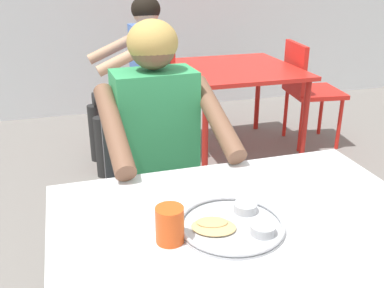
{
  "coord_description": "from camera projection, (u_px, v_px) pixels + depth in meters",
  "views": [
    {
      "loc": [
        -0.44,
        -0.95,
        1.43
      ],
      "look_at": [
        -0.07,
        0.29,
        0.9
      ],
      "focal_mm": 40.66,
      "sensor_mm": 36.0,
      "label": 1
    }
  ],
  "objects": [
    {
      "name": "chair_red_right",
      "position": [
        306.0,
        85.0,
        3.6
      ],
      "size": [
        0.47,
        0.48,
        0.86
      ],
      "color": "red",
      "rests_on": "ground"
    },
    {
      "name": "table_foreground",
      "position": [
        243.0,
        244.0,
        1.29
      ],
      "size": [
        1.11,
        0.77,
        0.75
      ],
      "color": "silver",
      "rests_on": "ground"
    },
    {
      "name": "drinking_cup",
      "position": [
        170.0,
        224.0,
        1.14
      ],
      "size": [
        0.08,
        0.08,
        0.1
      ],
      "color": "#D84C19",
      "rests_on": "table_foreground"
    },
    {
      "name": "diner_foreground",
      "position": [
        161.0,
        146.0,
        1.8
      ],
      "size": [
        0.51,
        0.56,
        1.24
      ],
      "color": "#3C3C3C",
      "rests_on": "ground"
    },
    {
      "name": "chair_red_left",
      "position": [
        155.0,
        95.0,
        3.32
      ],
      "size": [
        0.45,
        0.45,
        0.88
      ],
      "color": "red",
      "rests_on": "ground"
    },
    {
      "name": "thali_tray",
      "position": [
        233.0,
        224.0,
        1.22
      ],
      "size": [
        0.3,
        0.3,
        0.03
      ],
      "color": "#B7BABF",
      "rests_on": "table_foreground"
    },
    {
      "name": "chair_foreground",
      "position": [
        151.0,
        174.0,
        2.08
      ],
      "size": [
        0.44,
        0.44,
        0.87
      ],
      "color": "#3F3F44",
      "rests_on": "ground"
    },
    {
      "name": "patron_background",
      "position": [
        136.0,
        69.0,
        3.15
      ],
      "size": [
        0.57,
        0.51,
        1.24
      ],
      "color": "#242424",
      "rests_on": "ground"
    },
    {
      "name": "table_background_red",
      "position": [
        236.0,
        76.0,
        3.41
      ],
      "size": [
        0.9,
        0.96,
        0.7
      ],
      "color": "red",
      "rests_on": "ground"
    }
  ]
}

